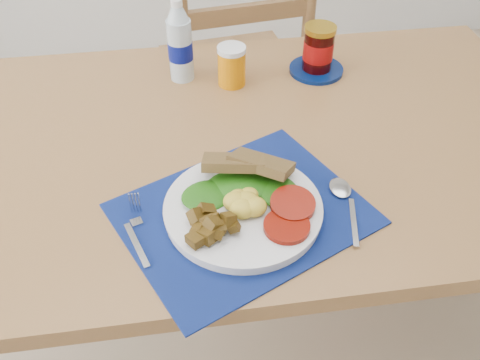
# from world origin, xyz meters

# --- Properties ---
(table) EXTENTS (1.40, 0.90, 0.75)m
(table) POSITION_xyz_m (0.00, 0.20, 0.67)
(table) COLOR brown
(table) RESTS_ON ground
(chair_far) EXTENTS (0.51, 0.50, 1.24)m
(chair_far) POSITION_xyz_m (0.03, 0.88, 0.62)
(chair_far) COLOR brown
(chair_far) RESTS_ON ground
(placemat) EXTENTS (0.55, 0.50, 0.00)m
(placemat) POSITION_xyz_m (-0.09, -0.04, 0.75)
(placemat) COLOR black
(placemat) RESTS_ON table
(breakfast_plate) EXTENTS (0.30, 0.30, 0.07)m
(breakfast_plate) POSITION_xyz_m (-0.10, -0.04, 0.77)
(breakfast_plate) COLOR silver
(breakfast_plate) RESTS_ON placemat
(fork) EXTENTS (0.05, 0.16, 0.00)m
(fork) POSITION_xyz_m (-0.29, -0.05, 0.76)
(fork) COLOR #B2B5BA
(fork) RESTS_ON placemat
(spoon) EXTENTS (0.04, 0.18, 0.01)m
(spoon) POSITION_xyz_m (0.11, -0.03, 0.76)
(spoon) COLOR #B2B5BA
(spoon) RESTS_ON placemat
(water_bottle) EXTENTS (0.06, 0.06, 0.21)m
(water_bottle) POSITION_xyz_m (-0.17, 0.48, 0.84)
(water_bottle) COLOR #ADBFCC
(water_bottle) RESTS_ON table
(juice_glass) EXTENTS (0.07, 0.07, 0.10)m
(juice_glass) POSITION_xyz_m (-0.05, 0.43, 0.80)
(juice_glass) COLOR orange
(juice_glass) RESTS_ON table
(jam_on_saucer) EXTENTS (0.14, 0.14, 0.13)m
(jam_on_saucer) POSITION_xyz_m (0.18, 0.46, 0.81)
(jam_on_saucer) COLOR #04164A
(jam_on_saucer) RESTS_ON table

